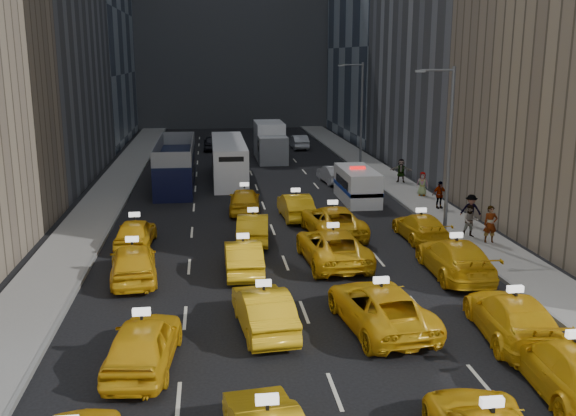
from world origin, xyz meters
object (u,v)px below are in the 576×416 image
taxi_3 (572,368)px  nypd_van (357,186)px  double_decker (176,164)px  pedestrian_0 (490,224)px  city_bus (229,160)px  box_truck (270,142)px

taxi_3 → nypd_van: (-0.38, 25.43, 0.25)m
double_decker → pedestrian_0: size_ratio=6.04×
nypd_van → city_bus: (-8.25, 9.00, 0.46)m
double_decker → box_truck: box_truck is taller
nypd_van → double_decker: size_ratio=0.49×
taxi_3 → double_decker: (-12.63, 32.14, 0.84)m
box_truck → pedestrian_0: (8.51, -29.18, -0.59)m
taxi_3 → pedestrian_0: pedestrian_0 is taller
taxi_3 → box_truck: bearing=-79.6°
double_decker → pedestrian_0: (16.70, -17.56, -0.55)m
taxi_3 → city_bus: size_ratio=0.47×
nypd_van → taxi_3: bearing=-81.4°
taxi_3 → pedestrian_0: 15.14m
city_bus → box_truck: box_truck is taller
pedestrian_0 → city_bus: bearing=129.3°
taxi_3 → pedestrian_0: (4.08, 14.58, 0.29)m
double_decker → box_truck: size_ratio=1.52×
taxi_3 → nypd_van: 25.44m
city_bus → pedestrian_0: (12.70, -19.85, -0.41)m
nypd_van → box_truck: size_ratio=0.75×
city_bus → taxi_3: bearing=-71.6°
taxi_3 → box_truck: 44.00m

